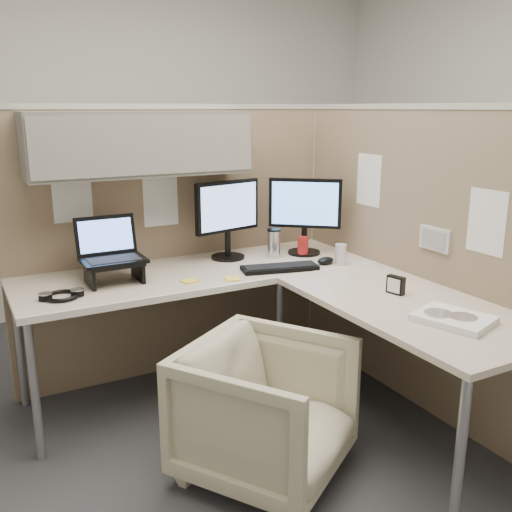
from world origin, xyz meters
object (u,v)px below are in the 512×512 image
office_chair (266,404)px  monitor_left (228,213)px  keyboard (280,268)px  desk (272,291)px

office_chair → monitor_left: monitor_left is taller
keyboard → monitor_left: bearing=124.5°
monitor_left → keyboard: size_ratio=1.09×
desk → keyboard: keyboard is taller
desk → office_chair: size_ratio=2.94×
desk → office_chair: (-0.29, -0.46, -0.35)m
monitor_left → keyboard: monitor_left is taller
keyboard → desk: bearing=-117.0°
office_chair → keyboard: (0.45, 0.65, 0.40)m
monitor_left → office_chair: bearing=-118.8°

